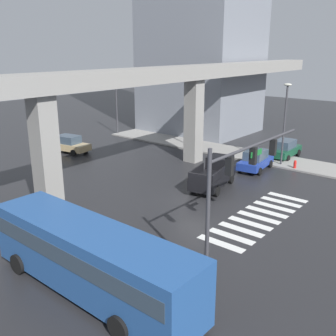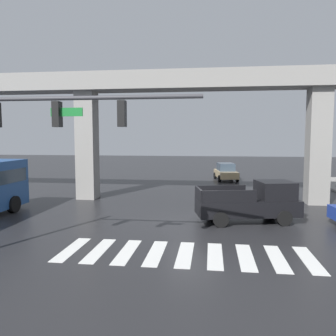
{
  "view_description": "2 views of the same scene",
  "coord_description": "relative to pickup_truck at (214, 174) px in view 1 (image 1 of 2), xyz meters",
  "views": [
    {
      "loc": [
        -20.77,
        -14.65,
        10.04
      ],
      "look_at": [
        -1.32,
        1.33,
        2.31
      ],
      "focal_mm": 41.77,
      "sensor_mm": 36.0,
      "label": 1
    },
    {
      "loc": [
        0.92,
        -16.99,
        4.33
      ],
      "look_at": [
        -1.63,
        2.88,
        2.49
      ],
      "focal_mm": 36.07,
      "sensor_mm": 36.0,
      "label": 2
    }
  ],
  "objects": [
    {
      "name": "city_bus",
      "position": [
        -14.65,
        -3.31,
        0.73
      ],
      "size": [
        2.85,
        10.82,
        2.99
      ],
      "color": "#234C8C",
      "rests_on": "ground"
    },
    {
      "name": "sedan_tan",
      "position": [
        -0.66,
        16.82,
        -0.14
      ],
      "size": [
        2.45,
        4.52,
        1.72
      ],
      "color": "tan",
      "rests_on": "ground"
    },
    {
      "name": "pickup_truck",
      "position": [
        0.0,
        0.0,
        0.0
      ],
      "size": [
        5.38,
        2.93,
        2.08
      ],
      "color": "black",
      "rests_on": "ground"
    },
    {
      "name": "traffic_signal_mast",
      "position": [
        -8.35,
        -6.71,
        3.57
      ],
      "size": [
        8.69,
        0.32,
        6.2
      ],
      "color": "#38383D",
      "rests_on": "ground"
    },
    {
      "name": "sedan_dark_green",
      "position": [
        11.25,
        -0.7,
        -0.14
      ],
      "size": [
        4.34,
        2.05,
        1.72
      ],
      "color": "#14472D",
      "rests_on": "ground"
    },
    {
      "name": "fire_hydrant",
      "position": [
        8.02,
        -3.06,
        -0.56
      ],
      "size": [
        0.24,
        0.24,
        0.85
      ],
      "color": "red",
      "rests_on": "ground"
    },
    {
      "name": "street_lamp_far_north",
      "position": [
        8.42,
        19.4,
        3.57
      ],
      "size": [
        0.44,
        0.7,
        7.24
      ],
      "color": "#38383D",
      "rests_on": "ground"
    },
    {
      "name": "sidewalk_east",
      "position": [
        9.62,
        1.59,
        -0.91
      ],
      "size": [
        4.0,
        36.0,
        0.15
      ],
      "primitive_type": "cube",
      "color": "gray",
      "rests_on": "ground"
    },
    {
      "name": "ground_plane",
      "position": [
        -3.05,
        -0.41,
        -0.99
      ],
      "size": [
        120.0,
        120.0,
        0.0
      ],
      "primitive_type": "plane",
      "color": "#232326"
    },
    {
      "name": "elevated_overpass",
      "position": [
        -3.05,
        5.34,
        6.45
      ],
      "size": [
        59.43,
        2.11,
        8.66
      ],
      "color": "gray",
      "rests_on": "ground"
    },
    {
      "name": "sedan_blue",
      "position": [
        5.9,
        -0.39,
        -0.14
      ],
      "size": [
        4.47,
        2.32,
        1.72
      ],
      "color": "#1E3899",
      "rests_on": "ground"
    },
    {
      "name": "street_lamp_mid_block",
      "position": [
        8.42,
        7.83,
        3.57
      ],
      "size": [
        0.44,
        0.7,
        7.24
      ],
      "color": "#38383D",
      "rests_on": "ground"
    },
    {
      "name": "crosswalk_stripes",
      "position": [
        -3.05,
        -5.28,
        -0.98
      ],
      "size": [
        9.35,
        2.8,
        0.01
      ],
      "color": "silver",
      "rests_on": "ground"
    },
    {
      "name": "street_lamp_near_corner",
      "position": [
        8.42,
        -1.62,
        3.57
      ],
      "size": [
        0.44,
        0.7,
        7.24
      ],
      "color": "#38383D",
      "rests_on": "ground"
    }
  ]
}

